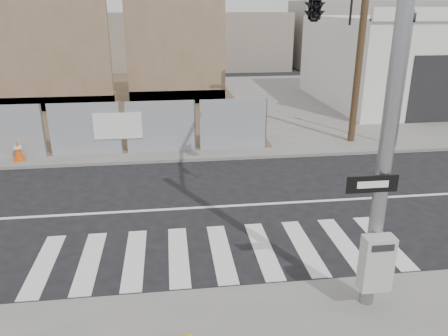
{
  "coord_description": "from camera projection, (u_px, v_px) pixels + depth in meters",
  "views": [
    {
      "loc": [
        -1.08,
        -11.34,
        5.4
      ],
      "look_at": [
        0.31,
        -0.58,
        1.4
      ],
      "focal_mm": 35.0,
      "sensor_mm": 36.0,
      "label": 1
    }
  ],
  "objects": [
    {
      "name": "ground",
      "position": [
        211.0,
        207.0,
        12.54
      ],
      "size": [
        100.0,
        100.0,
        0.0
      ],
      "primitive_type": "plane",
      "color": "black",
      "rests_on": "ground"
    },
    {
      "name": "sidewalk_far",
      "position": [
        187.0,
        104.0,
        25.55
      ],
      "size": [
        50.0,
        20.0,
        0.12
      ],
      "primitive_type": "cube",
      "color": "slate",
      "rests_on": "ground"
    },
    {
      "name": "signal_pole",
      "position": [
        334.0,
        38.0,
        9.29
      ],
      "size": [
        0.96,
        5.87,
        7.0
      ],
      "color": "gray",
      "rests_on": "sidewalk_near"
    },
    {
      "name": "far_signal_pole",
      "position": [
        407.0,
        61.0,
        16.59
      ],
      "size": [
        0.16,
        0.2,
        5.6
      ],
      "color": "gray",
      "rests_on": "sidewalk_far"
    },
    {
      "name": "concrete_wall_left",
      "position": [
        51.0,
        49.0,
        22.7
      ],
      "size": [
        6.0,
        1.3,
        8.0
      ],
      "color": "brown",
      "rests_on": "sidewalk_far"
    },
    {
      "name": "concrete_wall_right",
      "position": [
        176.0,
        46.0,
        24.42
      ],
      "size": [
        5.5,
        1.3,
        8.0
      ],
      "color": "brown",
      "rests_on": "sidewalk_far"
    },
    {
      "name": "auto_shop",
      "position": [
        427.0,
        60.0,
        25.42
      ],
      "size": [
        12.0,
        10.2,
        5.95
      ],
      "color": "silver",
      "rests_on": "sidewalk_far"
    },
    {
      "name": "utility_pole_right",
      "position": [
        364.0,
        13.0,
        16.65
      ],
      "size": [
        1.6,
        0.28,
        10.0
      ],
      "color": "#483621",
      "rests_on": "sidewalk_far"
    },
    {
      "name": "traffic_cone_c",
      "position": [
        18.0,
        151.0,
        15.91
      ],
      "size": [
        0.51,
        0.51,
        0.76
      ],
      "rotation": [
        0.0,
        0.0,
        0.4
      ],
      "color": "#D7490B",
      "rests_on": "sidewalk_far"
    },
    {
      "name": "traffic_cone_d",
      "position": [
        137.0,
        144.0,
        16.91
      ],
      "size": [
        0.39,
        0.39,
        0.66
      ],
      "rotation": [
        0.0,
        0.0,
        -0.18
      ],
      "color": "#F0360C",
      "rests_on": "sidewalk_far"
    }
  ]
}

